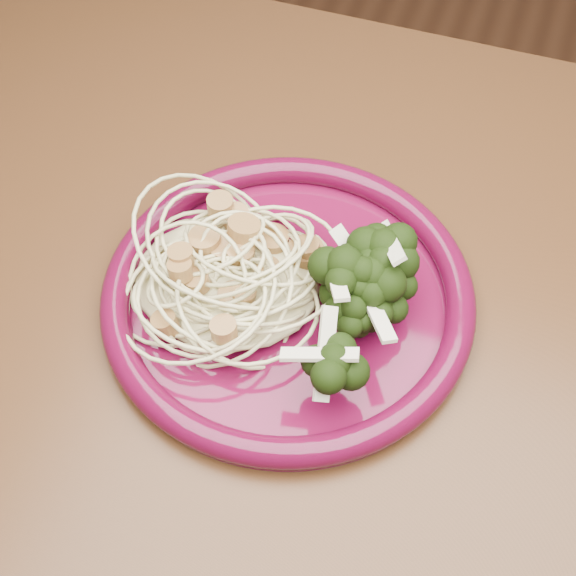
{
  "coord_description": "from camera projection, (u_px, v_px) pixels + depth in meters",
  "views": [
    {
      "loc": [
        0.2,
        -0.32,
        1.26
      ],
      "look_at": [
        0.08,
        0.03,
        0.77
      ],
      "focal_mm": 50.0,
      "sensor_mm": 36.0,
      "label": 1
    }
  ],
  "objects": [
    {
      "name": "dining_table",
      "position": [
        194.0,
        366.0,
        0.71
      ],
      "size": [
        1.2,
        0.8,
        0.75
      ],
      "color": "#472814",
      "rests_on": "ground"
    },
    {
      "name": "dinner_plate",
      "position": [
        288.0,
        295.0,
        0.62
      ],
      "size": [
        0.32,
        0.32,
        0.02
      ],
      "rotation": [
        0.0,
        0.0,
        0.1
      ],
      "color": "#4F0825",
      "rests_on": "dining_table"
    },
    {
      "name": "spaghetti_pile",
      "position": [
        226.0,
        273.0,
        0.62
      ],
      "size": [
        0.16,
        0.14,
        0.03
      ],
      "primitive_type": "ellipsoid",
      "rotation": [
        0.0,
        0.0,
        0.1
      ],
      "color": "beige",
      "rests_on": "dinner_plate"
    },
    {
      "name": "scallop_cluster",
      "position": [
        222.0,
        241.0,
        0.59
      ],
      "size": [
        0.15,
        0.15,
        0.05
      ],
      "primitive_type": null,
      "rotation": [
        0.0,
        0.0,
        0.1
      ],
      "color": "#A47841",
      "rests_on": "spaghetti_pile"
    },
    {
      "name": "broccoli_pile",
      "position": [
        367.0,
        293.0,
        0.59
      ],
      "size": [
        0.11,
        0.17,
        0.05
      ],
      "primitive_type": "ellipsoid",
      "rotation": [
        0.0,
        0.0,
        0.1
      ],
      "color": "black",
      "rests_on": "dinner_plate"
    },
    {
      "name": "onion_garnish",
      "position": [
        371.0,
        265.0,
        0.57
      ],
      "size": [
        0.08,
        0.11,
        0.06
      ],
      "primitive_type": null,
      "rotation": [
        0.0,
        0.0,
        0.1
      ],
      "color": "beige",
      "rests_on": "broccoli_pile"
    }
  ]
}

